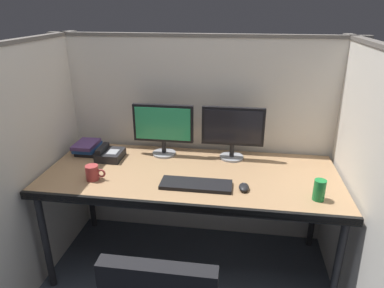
{
  "coord_description": "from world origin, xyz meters",
  "views": [
    {
      "loc": [
        0.29,
        -1.68,
        1.75
      ],
      "look_at": [
        0.0,
        0.35,
        0.92
      ],
      "focal_mm": 32.04,
      "sensor_mm": 36.0,
      "label": 1
    }
  ],
  "objects_px": {
    "computer_mouse": "(244,187)",
    "monitor_left": "(163,126)",
    "desk_phone": "(110,154)",
    "monitor_right": "(233,130)",
    "soda_can": "(319,190)",
    "coffee_mug": "(93,173)",
    "keyboard_main": "(196,185)",
    "desk": "(191,180)",
    "book_stack": "(88,147)"
  },
  "relations": [
    {
      "from": "desk",
      "to": "keyboard_main",
      "type": "xyz_separation_m",
      "value": [
        0.06,
        -0.16,
        0.06
      ]
    },
    {
      "from": "keyboard_main",
      "to": "coffee_mug",
      "type": "xyz_separation_m",
      "value": [
        -0.65,
        -0.01,
        0.04
      ]
    },
    {
      "from": "desk",
      "to": "soda_can",
      "type": "xyz_separation_m",
      "value": [
        0.75,
        -0.22,
        0.11
      ]
    },
    {
      "from": "coffee_mug",
      "to": "book_stack",
      "type": "bearing_deg",
      "value": 117.84
    },
    {
      "from": "monitor_left",
      "to": "coffee_mug",
      "type": "relative_size",
      "value": 3.41
    },
    {
      "from": "monitor_right",
      "to": "keyboard_main",
      "type": "height_order",
      "value": "monitor_right"
    },
    {
      "from": "soda_can",
      "to": "desk_phone",
      "type": "bearing_deg",
      "value": 165.02
    },
    {
      "from": "desk_phone",
      "to": "monitor_left",
      "type": "bearing_deg",
      "value": 19.23
    },
    {
      "from": "computer_mouse",
      "to": "monitor_right",
      "type": "bearing_deg",
      "value": 101.34
    },
    {
      "from": "monitor_right",
      "to": "desk_phone",
      "type": "height_order",
      "value": "monitor_right"
    },
    {
      "from": "desk_phone",
      "to": "soda_can",
      "type": "bearing_deg",
      "value": -14.98
    },
    {
      "from": "computer_mouse",
      "to": "keyboard_main",
      "type": "bearing_deg",
      "value": 179.67
    },
    {
      "from": "desk",
      "to": "soda_can",
      "type": "distance_m",
      "value": 0.79
    },
    {
      "from": "keyboard_main",
      "to": "desk_phone",
      "type": "relative_size",
      "value": 2.26
    },
    {
      "from": "monitor_left",
      "to": "keyboard_main",
      "type": "height_order",
      "value": "monitor_left"
    },
    {
      "from": "monitor_left",
      "to": "keyboard_main",
      "type": "relative_size",
      "value": 1.0
    },
    {
      "from": "desk",
      "to": "desk_phone",
      "type": "relative_size",
      "value": 10.0
    },
    {
      "from": "monitor_left",
      "to": "desk_phone",
      "type": "bearing_deg",
      "value": -160.77
    },
    {
      "from": "desk_phone",
      "to": "coffee_mug",
      "type": "bearing_deg",
      "value": -87.53
    },
    {
      "from": "book_stack",
      "to": "desk_phone",
      "type": "bearing_deg",
      "value": -22.86
    },
    {
      "from": "monitor_left",
      "to": "desk_phone",
      "type": "relative_size",
      "value": 2.26
    },
    {
      "from": "keyboard_main",
      "to": "book_stack",
      "type": "xyz_separation_m",
      "value": [
        -0.86,
        0.39,
        0.03
      ]
    },
    {
      "from": "monitor_left",
      "to": "computer_mouse",
      "type": "xyz_separation_m",
      "value": [
        0.58,
        -0.44,
        -0.2
      ]
    },
    {
      "from": "desk",
      "to": "monitor_left",
      "type": "height_order",
      "value": "monitor_left"
    },
    {
      "from": "computer_mouse",
      "to": "monitor_left",
      "type": "bearing_deg",
      "value": 142.8
    },
    {
      "from": "book_stack",
      "to": "coffee_mug",
      "type": "xyz_separation_m",
      "value": [
        0.21,
        -0.4,
        0.01
      ]
    },
    {
      "from": "keyboard_main",
      "to": "soda_can",
      "type": "height_order",
      "value": "soda_can"
    },
    {
      "from": "keyboard_main",
      "to": "coffee_mug",
      "type": "height_order",
      "value": "coffee_mug"
    },
    {
      "from": "monitor_left",
      "to": "desk_phone",
      "type": "height_order",
      "value": "monitor_left"
    },
    {
      "from": "computer_mouse",
      "to": "desk_phone",
      "type": "xyz_separation_m",
      "value": [
        -0.95,
        0.31,
        0.02
      ]
    },
    {
      "from": "coffee_mug",
      "to": "monitor_left",
      "type": "bearing_deg",
      "value": 51.69
    },
    {
      "from": "book_stack",
      "to": "soda_can",
      "type": "distance_m",
      "value": 1.62
    },
    {
      "from": "monitor_left",
      "to": "book_stack",
      "type": "distance_m",
      "value": 0.59
    },
    {
      "from": "monitor_right",
      "to": "soda_can",
      "type": "bearing_deg",
      "value": -44.67
    },
    {
      "from": "keyboard_main",
      "to": "book_stack",
      "type": "distance_m",
      "value": 0.95
    },
    {
      "from": "keyboard_main",
      "to": "soda_can",
      "type": "relative_size",
      "value": 3.52
    },
    {
      "from": "monitor_left",
      "to": "book_stack",
      "type": "relative_size",
      "value": 1.92
    },
    {
      "from": "monitor_right",
      "to": "keyboard_main",
      "type": "relative_size",
      "value": 1.0
    },
    {
      "from": "book_stack",
      "to": "monitor_right",
      "type": "bearing_deg",
      "value": 2.64
    },
    {
      "from": "monitor_left",
      "to": "coffee_mug",
      "type": "bearing_deg",
      "value": -128.31
    },
    {
      "from": "book_stack",
      "to": "coffee_mug",
      "type": "height_order",
      "value": "coffee_mug"
    },
    {
      "from": "coffee_mug",
      "to": "soda_can",
      "type": "bearing_deg",
      "value": -1.93
    },
    {
      "from": "computer_mouse",
      "to": "desk_phone",
      "type": "bearing_deg",
      "value": 161.72
    },
    {
      "from": "computer_mouse",
      "to": "coffee_mug",
      "type": "height_order",
      "value": "coffee_mug"
    },
    {
      "from": "soda_can",
      "to": "monitor_right",
      "type": "bearing_deg",
      "value": 135.33
    },
    {
      "from": "monitor_left",
      "to": "coffee_mug",
      "type": "height_order",
      "value": "monitor_left"
    },
    {
      "from": "monitor_left",
      "to": "keyboard_main",
      "type": "xyz_separation_m",
      "value": [
        0.29,
        -0.44,
        -0.2
      ]
    },
    {
      "from": "desk",
      "to": "coffee_mug",
      "type": "bearing_deg",
      "value": -163.73
    },
    {
      "from": "soda_can",
      "to": "desk_phone",
      "type": "relative_size",
      "value": 0.64
    },
    {
      "from": "book_stack",
      "to": "soda_can",
      "type": "height_order",
      "value": "soda_can"
    }
  ]
}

